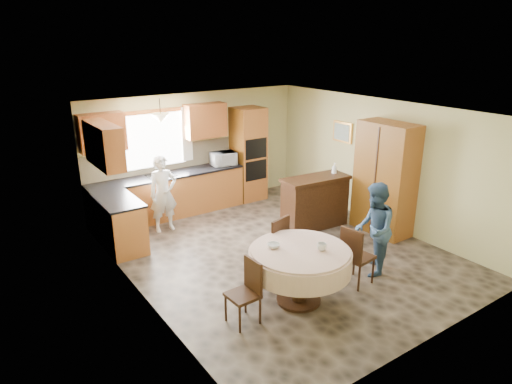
{
  "coord_description": "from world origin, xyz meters",
  "views": [
    {
      "loc": [
        -4.46,
        -5.74,
        3.64
      ],
      "look_at": [
        -0.29,
        0.3,
        1.11
      ],
      "focal_mm": 32.0,
      "sensor_mm": 36.0,
      "label": 1
    }
  ],
  "objects_px": {
    "oven_tower": "(248,154)",
    "person_sink": "(163,194)",
    "cupboard": "(385,179)",
    "chair_right": "(355,253)",
    "chair_left": "(247,289)",
    "sideboard": "(315,204)",
    "chair_back": "(274,243)",
    "person_dining": "(374,229)",
    "dining_table": "(300,261)"
  },
  "relations": [
    {
      "from": "oven_tower",
      "to": "person_sink",
      "type": "xyz_separation_m",
      "value": [
        -2.38,
        -0.61,
        -0.31
      ]
    },
    {
      "from": "cupboard",
      "to": "chair_right",
      "type": "distance_m",
      "value": 2.32
    },
    {
      "from": "cupboard",
      "to": "chair_left",
      "type": "bearing_deg",
      "value": -165.29
    },
    {
      "from": "person_sink",
      "to": "chair_right",
      "type": "bearing_deg",
      "value": -63.1
    },
    {
      "from": "person_sink",
      "to": "sideboard",
      "type": "bearing_deg",
      "value": -27.22
    },
    {
      "from": "person_sink",
      "to": "oven_tower",
      "type": "bearing_deg",
      "value": 18.48
    },
    {
      "from": "chair_left",
      "to": "chair_right",
      "type": "xyz_separation_m",
      "value": [
        1.85,
        -0.14,
        0.04
      ]
    },
    {
      "from": "chair_left",
      "to": "chair_back",
      "type": "relative_size",
      "value": 0.88
    },
    {
      "from": "oven_tower",
      "to": "cupboard",
      "type": "height_order",
      "value": "cupboard"
    },
    {
      "from": "oven_tower",
      "to": "chair_back",
      "type": "distance_m",
      "value": 3.7
    },
    {
      "from": "sideboard",
      "to": "cupboard",
      "type": "height_order",
      "value": "cupboard"
    },
    {
      "from": "chair_left",
      "to": "chair_back",
      "type": "xyz_separation_m",
      "value": [
        1.04,
        0.79,
        0.07
      ]
    },
    {
      "from": "sideboard",
      "to": "chair_right",
      "type": "xyz_separation_m",
      "value": [
        -1.02,
        -2.04,
        0.04
      ]
    },
    {
      "from": "oven_tower",
      "to": "person_dining",
      "type": "bearing_deg",
      "value": -94.9
    },
    {
      "from": "chair_right",
      "to": "oven_tower",
      "type": "bearing_deg",
      "value": -18.9
    },
    {
      "from": "sideboard",
      "to": "chair_back",
      "type": "height_order",
      "value": "chair_back"
    },
    {
      "from": "chair_right",
      "to": "person_sink",
      "type": "distance_m",
      "value": 3.89
    },
    {
      "from": "person_sink",
      "to": "person_dining",
      "type": "distance_m",
      "value": 4.02
    },
    {
      "from": "cupboard",
      "to": "person_dining",
      "type": "distance_m",
      "value": 1.78
    },
    {
      "from": "dining_table",
      "to": "person_sink",
      "type": "height_order",
      "value": "person_sink"
    },
    {
      "from": "oven_tower",
      "to": "person_dining",
      "type": "height_order",
      "value": "oven_tower"
    },
    {
      "from": "sideboard",
      "to": "dining_table",
      "type": "height_order",
      "value": "sideboard"
    },
    {
      "from": "person_sink",
      "to": "person_dining",
      "type": "relative_size",
      "value": 1.0
    },
    {
      "from": "cupboard",
      "to": "oven_tower",
      "type": "bearing_deg",
      "value": 109.33
    },
    {
      "from": "chair_left",
      "to": "chair_back",
      "type": "height_order",
      "value": "chair_back"
    },
    {
      "from": "chair_back",
      "to": "person_dining",
      "type": "xyz_separation_m",
      "value": [
        1.34,
        -0.82,
        0.2
      ]
    },
    {
      "from": "chair_back",
      "to": "sideboard",
      "type": "bearing_deg",
      "value": -163.62
    },
    {
      "from": "sideboard",
      "to": "chair_left",
      "type": "distance_m",
      "value": 3.44
    },
    {
      "from": "sideboard",
      "to": "person_dining",
      "type": "xyz_separation_m",
      "value": [
        -0.49,
        -1.93,
        0.27
      ]
    },
    {
      "from": "chair_back",
      "to": "dining_table",
      "type": "bearing_deg",
      "value": 63.43
    },
    {
      "from": "cupboard",
      "to": "dining_table",
      "type": "bearing_deg",
      "value": -160.71
    },
    {
      "from": "oven_tower",
      "to": "person_dining",
      "type": "relative_size",
      "value": 1.41
    },
    {
      "from": "sideboard",
      "to": "person_sink",
      "type": "bearing_deg",
      "value": 153.56
    },
    {
      "from": "chair_left",
      "to": "oven_tower",
      "type": "bearing_deg",
      "value": 143.61
    },
    {
      "from": "sideboard",
      "to": "cupboard",
      "type": "distance_m",
      "value": 1.42
    },
    {
      "from": "dining_table",
      "to": "person_sink",
      "type": "xyz_separation_m",
      "value": [
        -0.52,
        3.46,
        0.11
      ]
    },
    {
      "from": "cupboard",
      "to": "chair_right",
      "type": "xyz_separation_m",
      "value": [
        -1.94,
        -1.14,
        -0.54
      ]
    },
    {
      "from": "sideboard",
      "to": "person_dining",
      "type": "height_order",
      "value": "person_dining"
    },
    {
      "from": "chair_right",
      "to": "person_dining",
      "type": "xyz_separation_m",
      "value": [
        0.52,
        0.11,
        0.23
      ]
    },
    {
      "from": "chair_right",
      "to": "person_sink",
      "type": "height_order",
      "value": "person_sink"
    },
    {
      "from": "cupboard",
      "to": "person_dining",
      "type": "height_order",
      "value": "cupboard"
    },
    {
      "from": "sideboard",
      "to": "cupboard",
      "type": "xyz_separation_m",
      "value": [
        0.93,
        -0.91,
        0.59
      ]
    },
    {
      "from": "oven_tower",
      "to": "sideboard",
      "type": "distance_m",
      "value": 2.23
    },
    {
      "from": "oven_tower",
      "to": "cupboard",
      "type": "xyz_separation_m",
      "value": [
        1.07,
        -3.05,
        0.01
      ]
    },
    {
      "from": "sideboard",
      "to": "chair_left",
      "type": "xyz_separation_m",
      "value": [
        -2.87,
        -1.9,
        0.0
      ]
    },
    {
      "from": "chair_back",
      "to": "person_sink",
      "type": "relative_size",
      "value": 0.67
    },
    {
      "from": "oven_tower",
      "to": "chair_right",
      "type": "height_order",
      "value": "oven_tower"
    },
    {
      "from": "dining_table",
      "to": "person_dining",
      "type": "bearing_deg",
      "value": -0.2
    },
    {
      "from": "oven_tower",
      "to": "chair_right",
      "type": "distance_m",
      "value": 4.31
    },
    {
      "from": "chair_back",
      "to": "person_sink",
      "type": "xyz_separation_m",
      "value": [
        -0.69,
        2.65,
        0.2
      ]
    }
  ]
}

